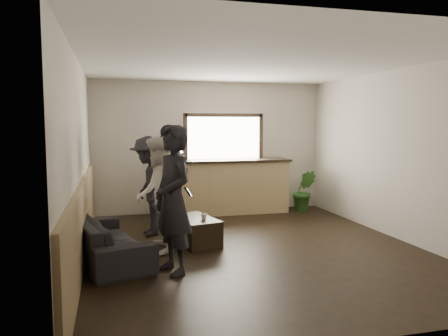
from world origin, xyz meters
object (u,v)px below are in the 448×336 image
object	(u,v)px
sofa	(107,239)
person_b	(159,194)
cup_a	(182,213)
person_d	(170,175)
coffee_table	(195,231)
person_a	(173,200)
potted_plant	(304,191)
person_c	(149,186)
bar_counter	(227,183)
cup_b	(204,217)

from	to	relation	value
sofa	person_b	xyz separation A→B (m)	(0.74, 0.19, 0.57)
cup_a	person_d	world-z (taller)	person_d
coffee_table	person_a	world-z (taller)	person_a
sofa	person_a	world-z (taller)	person_a
potted_plant	person_c	bearing A→B (deg)	-160.52
sofa	person_a	size ratio (longest dim) A/B	1.06
bar_counter	potted_plant	xyz separation A→B (m)	(1.68, -0.26, -0.19)
coffee_table	person_c	world-z (taller)	person_c
cup_b	person_d	distance (m)	1.64
person_c	person_d	size ratio (longest dim) A/B	0.89
bar_counter	person_a	distance (m)	3.87
cup_a	person_b	size ratio (longest dim) A/B	0.08
bar_counter	sofa	distance (m)	3.69
sofa	bar_counter	bearing A→B (deg)	-56.43
person_c	person_d	distance (m)	0.75
cup_a	potted_plant	bearing A→B (deg)	31.55
bar_counter	coffee_table	bearing A→B (deg)	-116.44
cup_a	cup_b	xyz separation A→B (m)	(0.29, -0.33, -0.01)
bar_counter	cup_b	distance (m)	2.62
person_a	person_b	size ratio (longest dim) A/B	1.09
person_a	person_c	size ratio (longest dim) A/B	1.11
sofa	person_c	bearing A→B (deg)	-43.30
coffee_table	person_a	xyz separation A→B (m)	(-0.51, -1.26, 0.73)
person_d	potted_plant	bearing A→B (deg)	142.86
cup_b	cup_a	bearing A→B (deg)	131.47
coffee_table	cup_b	size ratio (longest dim) A/B	9.55
bar_counter	potted_plant	distance (m)	1.71
person_d	cup_a	bearing A→B (deg)	42.03
sofa	potted_plant	xyz separation A→B (m)	(4.13, 2.48, 0.16)
person_a	bar_counter	bearing A→B (deg)	135.34
cup_b	person_d	bearing A→B (deg)	101.43
bar_counter	potted_plant	bearing A→B (deg)	-8.65
person_a	person_d	xyz separation A→B (m)	(0.31, 2.62, 0.01)
bar_counter	person_d	distance (m)	1.61
person_c	sofa	bearing A→B (deg)	-34.53
bar_counter	person_a	world-z (taller)	bar_counter
person_b	person_c	distance (m)	1.08
coffee_table	person_a	size ratio (longest dim) A/B	0.50
bar_counter	person_c	distance (m)	2.30
cup_a	potted_plant	size ratio (longest dim) A/B	0.15
cup_b	person_d	world-z (taller)	person_d
person_b	person_c	xyz separation A→B (m)	(-0.05, 1.08, -0.02)
cup_a	sofa	bearing A→B (deg)	-150.36
bar_counter	person_c	world-z (taller)	bar_counter
potted_plant	person_b	bearing A→B (deg)	-145.90
bar_counter	person_b	bearing A→B (deg)	-123.82
coffee_table	cup_b	world-z (taller)	cup_b
cup_b	bar_counter	bearing A→B (deg)	67.40
person_d	cup_b	bearing A→B (deg)	52.59
sofa	coffee_table	size ratio (longest dim) A/B	2.12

